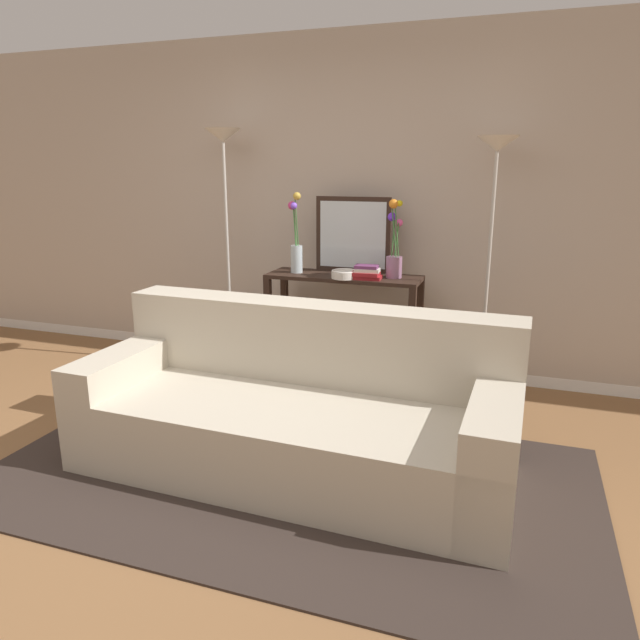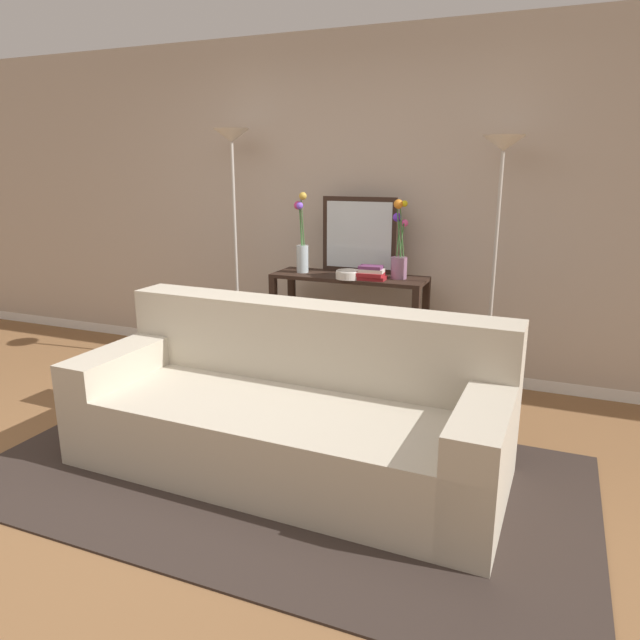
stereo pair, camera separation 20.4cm
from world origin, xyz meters
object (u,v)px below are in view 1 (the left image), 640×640
floor_lamp_left (225,184)px  book_row_under_console (313,371)px  floor_lamp_right (494,197)px  wall_mirror (353,235)px  couch (297,414)px  vase_short_flowers (394,252)px  vase_tall_flowers (296,244)px  book_stack (366,273)px  console_table (343,310)px  fruit_bowl (344,274)px

floor_lamp_left → book_row_under_console: 1.64m
floor_lamp_right → wall_mirror: (-1.02, 0.12, -0.31)m
floor_lamp_right → couch: bearing=-122.8°
vase_short_flowers → vase_tall_flowers: bearing=-176.7°
wall_mirror → vase_short_flowers: wall_mirror is taller
book_row_under_console → book_stack: bearing=-12.5°
console_table → wall_mirror: size_ratio=1.98×
book_row_under_console → floor_lamp_left: bearing=177.1°
couch → vase_tall_flowers: 1.62m
console_table → vase_short_flowers: vase_short_flowers is taller
wall_mirror → vase_short_flowers: (0.35, -0.14, -0.10)m
console_table → floor_lamp_left: bearing=177.9°
wall_mirror → book_stack: size_ratio=2.67×
wall_mirror → vase_short_flowers: bearing=-21.1°
wall_mirror → floor_lamp_right: bearing=-6.8°
floor_lamp_right → book_stack: bearing=-170.7°
floor_lamp_left → couch: bearing=-50.8°
fruit_bowl → book_row_under_console: (-0.29, 0.12, -0.83)m
floor_lamp_left → vase_short_flowers: bearing=-0.6°
book_row_under_console → vase_tall_flowers: bearing=-170.7°
couch → floor_lamp_right: (0.90, 1.39, 1.14)m
vase_tall_flowers → book_row_under_console: vase_tall_flowers is taller
floor_lamp_left → fruit_bowl: size_ratio=10.43×
wall_mirror → fruit_bowl: 0.38m
couch → book_row_under_console: size_ratio=5.33×
couch → book_row_under_console: bearing=106.3°
fruit_bowl → book_row_under_console: fruit_bowl is taller
book_stack → book_row_under_console: size_ratio=0.49×
vase_tall_flowers → book_row_under_console: bearing=9.3°
vase_tall_flowers → book_row_under_console: (0.13, 0.02, -1.01)m
book_row_under_console → vase_short_flowers: bearing=2.0°
vase_tall_flowers → book_stack: bearing=-7.8°
wall_mirror → fruit_bowl: size_ratio=3.19×
vase_tall_flowers → book_stack: size_ratio=2.76×
floor_lamp_right → fruit_bowl: 1.16m
couch → vase_short_flowers: 1.58m
couch → floor_lamp_right: bearing=57.2°
floor_lamp_left → vase_tall_flowers: floor_lamp_left is taller
vase_short_flowers → book_row_under_console: (-0.63, -0.02, -0.98)m
console_table → vase_short_flowers: 0.59m
fruit_bowl → book_stack: book_stack is taller
floor_lamp_right → fruit_bowl: floor_lamp_right is taller
couch → console_table: size_ratio=2.05×
couch → vase_tall_flowers: (-0.52, 1.34, 0.76)m
console_table → book_row_under_console: 0.58m
couch → book_stack: (0.06, 1.26, 0.59)m
book_stack → wall_mirror: bearing=125.0°
wall_mirror → vase_tall_flowers: bearing=-155.7°
floor_lamp_right → fruit_bowl: (-1.00, -0.16, -0.57)m
couch → floor_lamp_left: 2.17m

